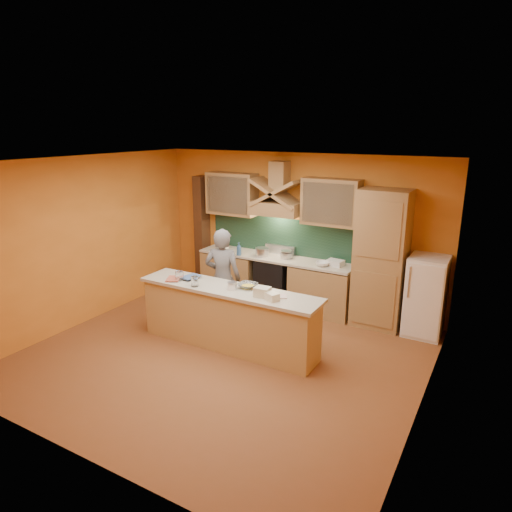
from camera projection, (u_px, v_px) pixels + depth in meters
The scene contains 36 objects.
floor at pixel (224, 355), 6.71m from camera, with size 5.50×5.00×0.01m, color brown.
ceiling at pixel (220, 162), 5.94m from camera, with size 5.50×5.00×0.01m, color white.
wall_back at pixel (297, 230), 8.41m from camera, with size 5.50×0.02×2.80m, color orange.
wall_front at pixel (72, 333), 4.23m from camera, with size 5.50×0.02×2.80m, color orange.
wall_left at pixel (85, 241), 7.62m from camera, with size 0.02×5.00×2.80m, color orange.
wall_right at pixel (430, 301), 5.02m from camera, with size 0.02×5.00×2.80m, color orange.
base_cabinet_left at pixel (232, 274), 9.02m from camera, with size 1.10×0.60×0.86m, color #A47B4B.
base_cabinet_right at pixel (322, 290), 8.12m from camera, with size 1.10×0.60×0.86m, color #A47B4B.
counter_top at pixel (275, 258), 8.44m from camera, with size 3.00×0.62×0.04m, color beige.
stove at pixel (274, 281), 8.56m from camera, with size 0.60×0.58×0.90m, color black.
backsplash at pixel (282, 236), 8.58m from camera, with size 3.00×0.03×0.70m, color #173224.
range_hood at pixel (277, 208), 8.23m from camera, with size 0.92×0.50×0.24m, color #A47B4B.
hood_chimney at pixel (280, 175), 8.15m from camera, with size 0.30×0.30×0.50m, color #A47B4B.
upper_cabinet_left at pixel (232, 194), 8.72m from camera, with size 1.00×0.35×0.80m, color #A47B4B.
upper_cabinet_right at pixel (331, 202), 7.77m from camera, with size 1.00×0.35×0.80m, color #A47B4B.
pantry_column at pixel (381, 259), 7.45m from camera, with size 0.80×0.60×2.30m, color #A47B4B.
fridge at pixel (426, 296), 7.23m from camera, with size 0.58×0.60×1.30m, color white.
trim_column_left at pixel (202, 232), 9.33m from camera, with size 0.20×0.30×2.30m, color #472816.
island_body at pixel (229, 319), 6.88m from camera, with size 2.80×0.55×0.88m, color tan.
island_top at pixel (228, 289), 6.75m from camera, with size 2.90×0.62×0.05m, color beige.
person at pixel (223, 278), 7.50m from camera, with size 0.61×0.40×1.67m, color slate.
pot_large at pixel (262, 253), 8.45m from camera, with size 0.24×0.24×0.16m, color silver.
pot_small at pixel (286, 256), 8.34m from camera, with size 0.22×0.22×0.13m, color #AEAEB4.
soap_bottle_a at pixel (226, 244), 8.93m from camera, with size 0.09×0.10×0.21m, color white.
soap_bottle_b at pixel (239, 249), 8.49m from camera, with size 0.09×0.10×0.25m, color #32598C.
bowl_back at pixel (322, 264), 7.87m from camera, with size 0.24×0.24×0.08m, color white.
dish_rack at pixel (335, 263), 7.89m from camera, with size 0.28×0.22×0.10m, color silver.
book_lower at pixel (167, 279), 7.10m from camera, with size 0.21×0.28×0.03m, color #C15B45.
book_upper at pixel (187, 275), 7.20m from camera, with size 0.21×0.28×0.02m, color #446095.
jar_large at pixel (179, 276), 7.05m from camera, with size 0.13×0.13×0.14m, color white.
jar_small at pixel (195, 281), 6.79m from camera, with size 0.11×0.11×0.15m, color white.
kitchen_scale at pixel (232, 286), 6.67m from camera, with size 0.11×0.11×0.09m, color white.
mixing_bowl at pixel (248, 286), 6.73m from camera, with size 0.28×0.28×0.07m, color white.
cloth at pixel (279, 296), 6.39m from camera, with size 0.23×0.17×0.02m, color beige.
grocery_bag_a at pixel (262, 292), 6.38m from camera, with size 0.21×0.17×0.14m, color beige.
grocery_bag_b at pixel (272, 297), 6.25m from camera, with size 0.18×0.14×0.11m, color beige.
Camera 1 is at (3.39, -5.02, 3.25)m, focal length 32.00 mm.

